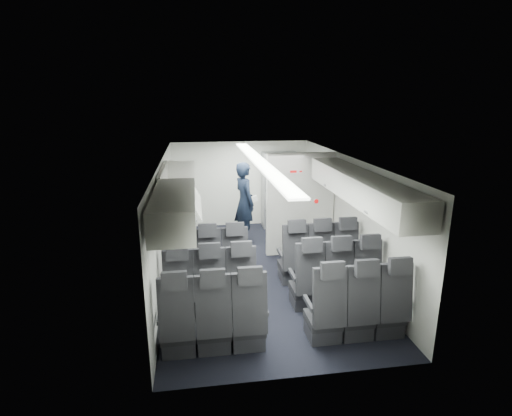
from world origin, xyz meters
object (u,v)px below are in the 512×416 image
object	(u,v)px
seat_row_mid	(274,286)
seat_row_rear	(287,317)
boarding_door	(173,206)
flight_attendant	(245,202)
seat_row_front	(264,263)
carry_on_bag	(182,189)
galley_unit	(279,190)

from	to	relation	value
seat_row_mid	seat_row_rear	bearing A→B (deg)	-90.00
seat_row_mid	seat_row_rear	distance (m)	0.90
boarding_door	flight_attendant	xyz separation A→B (m)	(1.58, 0.19, -0.04)
seat_row_front	carry_on_bag	size ratio (longest dim) A/B	9.39
boarding_door	flight_attendant	bearing A→B (deg)	6.77
galley_unit	boarding_door	world-z (taller)	galley_unit
seat_row_rear	flight_attendant	xyz separation A→B (m)	(-0.06, 4.07, 0.51)
galley_unit	carry_on_bag	xyz separation A→B (m)	(-2.30, -3.34, 0.85)
flight_attendant	seat_row_mid	bearing A→B (deg)	163.27
seat_row_rear	galley_unit	size ratio (longest dim) A/B	1.75
seat_row_front	galley_unit	bearing A→B (deg)	73.72
boarding_door	carry_on_bag	xyz separation A→B (m)	(0.29, -2.17, 0.84)
seat_row_front	flight_attendant	xyz separation A→B (m)	(-0.06, 2.27, 0.51)
seat_row_mid	flight_attendant	size ratio (longest dim) A/B	1.82
carry_on_bag	galley_unit	bearing A→B (deg)	67.28
seat_row_rear	flight_attendant	world-z (taller)	flight_attendant
seat_row_mid	carry_on_bag	xyz separation A→B (m)	(-1.35, 0.81, 1.39)
seat_row_front	seat_row_mid	world-z (taller)	same
seat_row_front	carry_on_bag	distance (m)	1.94
seat_row_front	carry_on_bag	xyz separation A→B (m)	(-1.35, -0.09, 1.39)
seat_row_front	seat_row_mid	xyz separation A→B (m)	(0.00, -0.90, 0.00)
seat_row_front	boarding_door	world-z (taller)	boarding_door
seat_row_mid	carry_on_bag	distance (m)	2.11
galley_unit	carry_on_bag	size ratio (longest dim) A/B	5.36
seat_row_rear	galley_unit	xyz separation A→B (m)	(0.95, 5.05, 0.55)
galley_unit	carry_on_bag	bearing A→B (deg)	-124.58
seat_row_mid	galley_unit	bearing A→B (deg)	77.12
flight_attendant	carry_on_bag	bearing A→B (deg)	133.47
galley_unit	boarding_door	size ratio (longest dim) A/B	1.02
seat_row_rear	carry_on_bag	xyz separation A→B (m)	(-1.35, 1.71, 1.39)
flight_attendant	galley_unit	bearing A→B (deg)	-63.48
seat_row_mid	flight_attendant	xyz separation A→B (m)	(-0.06, 3.17, 0.51)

